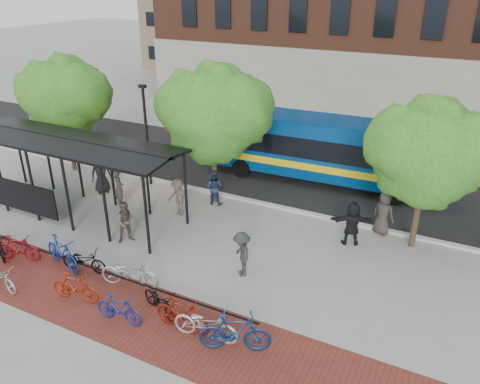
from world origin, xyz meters
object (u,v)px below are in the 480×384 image
at_px(bike_6, 130,272).
at_px(bike_11, 235,333).
at_px(bike_4, 84,260).
at_px(pedestrian_9, 242,254).
at_px(bike_9, 183,315).
at_px(pedestrian_6, 383,213).
at_px(tree_a, 65,93).
at_px(bike_2, 1,277).
at_px(pedestrian_8, 127,222).
at_px(bike_8, 160,301).
at_px(bike_3, 62,253).
at_px(tree_c, 431,150).
at_px(pedestrian_0, 101,173).
at_px(pedestrian_3, 178,197).
at_px(pedestrian_2, 214,187).
at_px(bus, 322,146).
at_px(bike_10, 206,324).
at_px(bike_5, 75,287).
at_px(tree_b, 215,110).
at_px(pedestrian_5, 352,223).
at_px(bike_7, 119,309).
at_px(bike_1, 18,248).
at_px(bus_shelter, 67,150).

bearing_deg(bike_6, bike_11, -117.68).
distance_m(bike_4, pedestrian_9, 5.73).
bearing_deg(bike_9, pedestrian_6, -26.88).
relative_size(tree_a, bike_2, 3.59).
relative_size(bike_2, pedestrian_8, 0.98).
bearing_deg(pedestrian_6, pedestrian_8, 50.05).
xyz_separation_m(tree_a, bike_8, (11.36, -7.90, -3.79)).
xyz_separation_m(bike_2, bike_8, (5.66, 1.37, 0.00)).
bearing_deg(bike_6, bike_3, 79.36).
bearing_deg(tree_c, pedestrian_0, -173.64).
height_order(pedestrian_3, pedestrian_8, pedestrian_8).
relative_size(bike_11, pedestrian_9, 1.22).
bearing_deg(pedestrian_2, bike_8, 99.30).
bearing_deg(pedestrian_2, bike_6, 86.97).
bearing_deg(bike_11, bus, -15.46).
height_order(tree_c, bike_10, tree_c).
distance_m(bike_9, pedestrian_3, 7.59).
relative_size(bike_5, pedestrian_0, 0.89).
xyz_separation_m(tree_b, pedestrian_5, (6.67, -0.97, -3.53)).
bearing_deg(bike_11, bike_9, 65.68).
xyz_separation_m(bike_5, pedestrian_5, (7.18, 7.66, 0.40)).
bearing_deg(pedestrian_8, bike_4, -139.91).
distance_m(bike_4, bike_7, 3.35).
relative_size(pedestrian_2, pedestrian_5, 0.91).
bearing_deg(bike_10, pedestrian_3, 31.95).
xyz_separation_m(bike_6, pedestrian_5, (6.08, 6.23, 0.38)).
height_order(bike_1, pedestrian_0, pedestrian_0).
xyz_separation_m(bike_1, bike_11, (9.40, -0.46, 0.10)).
relative_size(bike_5, pedestrian_6, 0.94).
bearing_deg(bus_shelter, tree_a, 134.60).
bearing_deg(pedestrian_9, bike_5, -88.68).
height_order(tree_a, pedestrian_2, tree_a).
height_order(bike_11, pedestrian_3, pedestrian_3).
bearing_deg(pedestrian_2, pedestrian_3, 55.32).
xyz_separation_m(bus, bike_6, (-2.98, -11.84, -1.35)).
xyz_separation_m(bike_3, pedestrian_3, (1.48, 5.43, 0.24)).
relative_size(bike_3, pedestrian_8, 1.18).
height_order(pedestrian_0, pedestrian_5, pedestrian_0).
relative_size(tree_a, bike_10, 3.02).
bearing_deg(pedestrian_5, bike_10, 49.43).
height_order(bike_1, pedestrian_6, pedestrian_6).
bearing_deg(pedestrian_0, pedestrian_5, -48.24).
xyz_separation_m(bike_3, pedestrian_9, (6.07, 2.55, 0.23)).
bearing_deg(bike_8, bike_9, -86.70).
bearing_deg(bike_11, bike_1, 64.41).
relative_size(tree_c, pedestrian_0, 3.00).
bearing_deg(tree_c, bike_10, -119.96).
bearing_deg(bike_4, pedestrian_9, -75.39).
xyz_separation_m(tree_b, bike_1, (-4.18, -7.82, -3.93)).
bearing_deg(tree_b, bike_2, -109.60).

